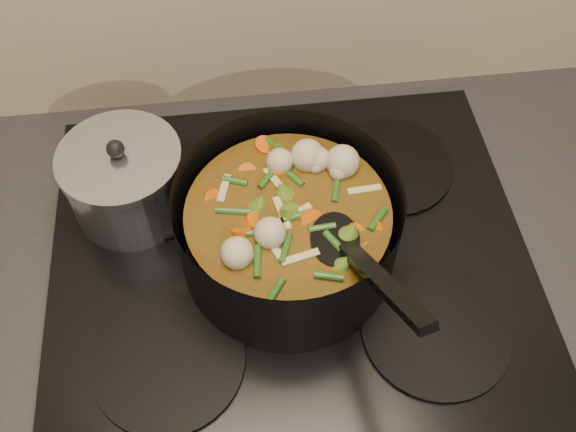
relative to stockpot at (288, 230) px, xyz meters
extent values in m
cube|color=brown|center=(0.00, 0.00, -0.56)|extent=(2.60, 0.60, 0.86)
cube|color=black|center=(0.00, 0.00, -0.11)|extent=(2.64, 0.64, 0.05)
cube|color=black|center=(0.00, 0.00, -0.07)|extent=(0.62, 0.54, 0.02)
cylinder|color=black|center=(-0.16, -0.13, -0.06)|extent=(0.18, 0.18, 0.01)
cylinder|color=black|center=(0.16, -0.13, -0.06)|extent=(0.18, 0.18, 0.01)
cylinder|color=black|center=(-0.16, 0.13, -0.06)|extent=(0.18, 0.18, 0.01)
cylinder|color=black|center=(0.16, 0.13, -0.06)|extent=(0.18, 0.18, 0.01)
cylinder|color=black|center=(0.00, 0.00, 0.00)|extent=(0.29, 0.29, 0.13)
cylinder|color=black|center=(0.00, 0.00, -0.06)|extent=(0.26, 0.26, 0.01)
cylinder|color=brown|center=(0.00, 0.00, -0.01)|extent=(0.25, 0.25, 0.09)
cylinder|color=#EE520B|center=(0.04, 0.00, 0.04)|extent=(0.03, 0.03, 0.02)
cylinder|color=#EE520B|center=(0.04, 0.05, 0.04)|extent=(0.04, 0.04, 0.02)
cylinder|color=#EE520B|center=(-0.02, 0.09, 0.04)|extent=(0.04, 0.04, 0.02)
cylinder|color=#EE520B|center=(-0.05, 0.02, 0.04)|extent=(0.03, 0.03, 0.02)
cylinder|color=#EE520B|center=(-0.07, -0.03, 0.04)|extent=(0.04, 0.03, 0.02)
cylinder|color=#EE520B|center=(-0.01, -0.03, 0.04)|extent=(0.04, 0.04, 0.02)
cylinder|color=#EE520B|center=(0.04, -0.05, 0.04)|extent=(0.03, 0.04, 0.02)
cylinder|color=#EE520B|center=(0.09, 0.00, 0.04)|extent=(0.03, 0.03, 0.02)
cylinder|color=#EE520B|center=(0.03, 0.04, 0.04)|extent=(0.04, 0.04, 0.02)
cylinder|color=#EE520B|center=(-0.02, 0.08, 0.04)|extent=(0.04, 0.04, 0.02)
cylinder|color=#EE520B|center=(-0.03, 0.02, 0.04)|extent=(0.03, 0.03, 0.02)
cylinder|color=#EE520B|center=(-0.06, -0.02, 0.04)|extent=(0.04, 0.04, 0.02)
sphere|color=#C9B38E|center=(0.06, 0.00, 0.05)|extent=(0.04, 0.04, 0.04)
sphere|color=#C9B38E|center=(0.01, 0.06, 0.05)|extent=(0.04, 0.04, 0.04)
sphere|color=#C9B38E|center=(-0.05, 0.02, 0.05)|extent=(0.04, 0.04, 0.04)
sphere|color=#C9B38E|center=(-0.03, -0.05, 0.05)|extent=(0.04, 0.04, 0.04)
sphere|color=#C9B38E|center=(0.05, -0.03, 0.05)|extent=(0.04, 0.04, 0.04)
sphere|color=#C9B38E|center=(0.04, 0.04, 0.05)|extent=(0.04, 0.04, 0.04)
cone|color=olive|center=(-0.06, -0.05, 0.04)|extent=(0.04, 0.04, 0.03)
cone|color=olive|center=(0.03, -0.07, 0.04)|extent=(0.04, 0.04, 0.03)
cone|color=olive|center=(0.08, 0.00, 0.04)|extent=(0.04, 0.04, 0.03)
cone|color=olive|center=(0.02, 0.08, 0.04)|extent=(0.04, 0.04, 0.03)
cone|color=olive|center=(-0.07, 0.04, 0.04)|extent=(0.04, 0.04, 0.03)
cone|color=olive|center=(-0.06, -0.05, 0.04)|extent=(0.04, 0.04, 0.03)
cone|color=olive|center=(0.03, -0.07, 0.04)|extent=(0.04, 0.04, 0.03)
cylinder|color=#305C1B|center=(0.03, 0.03, 0.04)|extent=(0.01, 0.04, 0.01)
cylinder|color=#305C1B|center=(0.00, 0.09, 0.04)|extent=(0.03, 0.03, 0.01)
cylinder|color=#305C1B|center=(-0.05, 0.05, 0.04)|extent=(0.04, 0.02, 0.01)
cylinder|color=#305C1B|center=(-0.06, 0.00, 0.04)|extent=(0.02, 0.04, 0.01)
cylinder|color=#305C1B|center=(-0.03, -0.03, 0.04)|extent=(0.02, 0.04, 0.01)
cylinder|color=#305C1B|center=(0.00, -0.09, 0.04)|extent=(0.04, 0.02, 0.01)
cylinder|color=#305C1B|center=(0.05, -0.05, 0.04)|extent=(0.03, 0.03, 0.01)
cylinder|color=#305C1B|center=(0.06, 0.00, 0.04)|extent=(0.01, 0.04, 0.01)
cylinder|color=#305C1B|center=(0.03, 0.03, 0.04)|extent=(0.03, 0.03, 0.01)
cylinder|color=#305C1B|center=(0.00, 0.09, 0.04)|extent=(0.04, 0.02, 0.01)
cylinder|color=#305C1B|center=(-0.06, 0.05, 0.04)|extent=(0.02, 0.04, 0.01)
cylinder|color=#305C1B|center=(-0.06, 0.00, 0.04)|extent=(0.02, 0.04, 0.01)
cylinder|color=#305C1B|center=(-0.03, -0.03, 0.04)|extent=(0.04, 0.02, 0.01)
cylinder|color=#305C1B|center=(0.00, -0.09, 0.04)|extent=(0.03, 0.03, 0.01)
cylinder|color=#305C1B|center=(0.06, -0.05, 0.04)|extent=(0.01, 0.04, 0.01)
cube|color=tan|center=(-0.06, 0.04, 0.04)|extent=(0.04, 0.01, 0.00)
cube|color=tan|center=(-0.05, -0.04, 0.04)|extent=(0.02, 0.04, 0.00)
cube|color=tan|center=(0.02, -0.06, 0.04)|extent=(0.04, 0.03, 0.00)
cube|color=tan|center=(0.07, 0.00, 0.04)|extent=(0.03, 0.03, 0.00)
cube|color=tan|center=(0.02, 0.07, 0.04)|extent=(0.03, 0.04, 0.00)
cube|color=tan|center=(-0.06, 0.04, 0.04)|extent=(0.04, 0.02, 0.00)
cube|color=tan|center=(-0.05, -0.04, 0.04)|extent=(0.01, 0.04, 0.00)
ellipsoid|color=black|center=(0.05, -0.05, 0.04)|extent=(0.07, 0.08, 0.01)
cube|color=black|center=(0.08, -0.13, 0.09)|extent=(0.06, 0.16, 0.10)
cylinder|color=silver|center=(-0.20, 0.11, -0.02)|extent=(0.15, 0.15, 0.10)
cylinder|color=silver|center=(-0.20, 0.11, 0.04)|extent=(0.16, 0.16, 0.01)
sphere|color=black|center=(-0.20, 0.11, 0.06)|extent=(0.02, 0.02, 0.02)
camera|label=1|loc=(-0.05, -0.44, 0.65)|focal=40.00mm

